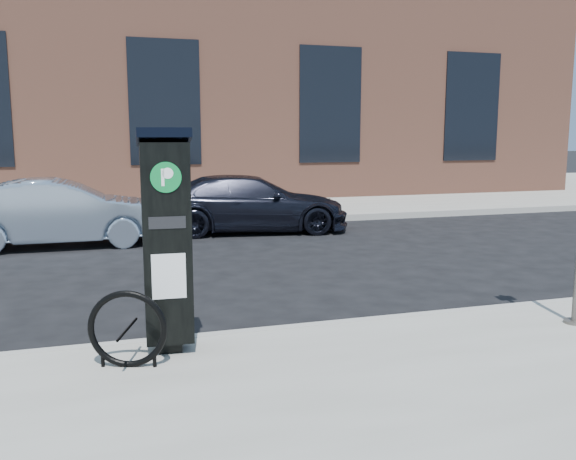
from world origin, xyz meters
name	(u,v)px	position (x,y,z in m)	size (l,w,h in m)	color
ground	(294,339)	(0.00, 0.00, 0.00)	(120.00, 120.00, 0.00)	black
sidewalk_far	(161,199)	(0.00, 14.00, 0.07)	(60.00, 12.00, 0.15)	gray
curb_near	(295,333)	(0.00, -0.02, 0.07)	(60.00, 0.12, 0.16)	#9E9B93
curb_far	(187,225)	(0.00, 8.02, 0.07)	(60.00, 0.12, 0.16)	#9E9B93
building	(149,77)	(0.00, 17.00, 4.15)	(28.00, 10.05, 8.25)	#945943
parking_kiosk	(167,239)	(-1.31, -0.35, 1.18)	(0.48, 0.43, 2.01)	black
bike_rack	(127,330)	(-1.69, -0.66, 0.48)	(0.66, 0.26, 0.67)	black
car_silver	(60,213)	(-2.59, 6.40, 0.64)	(1.36, 3.89, 1.28)	#8798AC
car_dark	(250,204)	(1.25, 7.06, 0.62)	(1.73, 4.25, 1.23)	black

